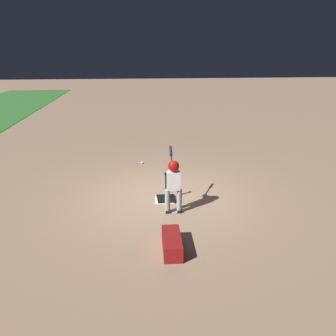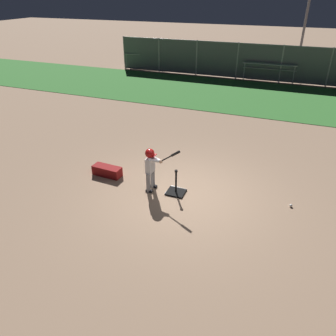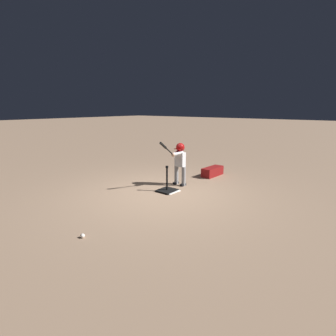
# 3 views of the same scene
# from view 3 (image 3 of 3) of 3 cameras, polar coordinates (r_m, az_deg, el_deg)

# --- Properties ---
(ground_plane) EXTENTS (90.00, 90.00, 0.00)m
(ground_plane) POSITION_cam_3_polar(r_m,az_deg,el_deg) (6.72, -1.59, -5.57)
(ground_plane) COLOR #93755B
(home_plate) EXTENTS (0.46, 0.46, 0.02)m
(home_plate) POSITION_cam_3_polar(r_m,az_deg,el_deg) (6.88, 0.23, -5.01)
(home_plate) COLOR white
(home_plate) RESTS_ON ground_plane
(batting_tee) EXTENTS (0.48, 0.43, 0.68)m
(batting_tee) POSITION_cam_3_polar(r_m,az_deg,el_deg) (6.86, -0.22, -4.42)
(batting_tee) COLOR black
(batting_tee) RESTS_ON ground_plane
(batter_child) EXTENTS (0.95, 0.38, 1.30)m
(batter_child) POSITION_cam_3_polar(r_m,az_deg,el_deg) (7.25, 2.50, 2.05)
(batter_child) COLOR gray
(batter_child) RESTS_ON ground_plane
(baseball) EXTENTS (0.07, 0.07, 0.07)m
(baseball) POSITION_cam_3_polar(r_m,az_deg,el_deg) (4.78, -18.10, -13.84)
(baseball) COLOR white
(baseball) RESTS_ON ground_plane
(equipment_bag) EXTENTS (0.86, 0.37, 0.28)m
(equipment_bag) POSITION_cam_3_polar(r_m,az_deg,el_deg) (8.50, 9.65, -0.75)
(equipment_bag) COLOR maroon
(equipment_bag) RESTS_ON ground_plane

